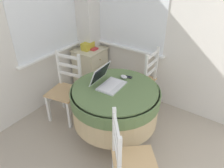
{
  "coord_description": "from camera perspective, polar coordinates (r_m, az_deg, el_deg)",
  "views": [
    {
      "loc": [
        -0.44,
        0.83,
        2.05
      ],
      "look_at": [
        1.42,
        2.13,
        0.66
      ],
      "focal_mm": 35.0,
      "sensor_mm": 36.0,
      "label": 1
    }
  ],
  "objects": [
    {
      "name": "corner_room_shell",
      "position": [
        2.35,
        0.21,
        12.32
      ],
      "size": [
        4.57,
        5.12,
        2.55
      ],
      "color": "silver",
      "rests_on": "ground_plane"
    },
    {
      "name": "round_dining_table",
      "position": [
        2.55,
        0.82,
        -4.78
      ],
      "size": [
        1.03,
        1.03,
        0.73
      ],
      "color": "#4C3D2D",
      "rests_on": "ground_plane"
    },
    {
      "name": "laptop",
      "position": [
        2.48,
        -1.15,
        0.65
      ],
      "size": [
        0.35,
        0.34,
        0.23
      ],
      "color": "silver",
      "rests_on": "round_dining_table"
    },
    {
      "name": "computer_mouse",
      "position": [
        2.63,
        3.1,
        1.87
      ],
      "size": [
        0.06,
        0.09,
        0.05
      ],
      "color": "silver",
      "rests_on": "round_dining_table"
    },
    {
      "name": "cell_phone",
      "position": [
        2.67,
        3.99,
        1.89
      ],
      "size": [
        0.07,
        0.13,
        0.01
      ],
      "color": "black",
      "rests_on": "round_dining_table"
    },
    {
      "name": "dining_chair_near_back_window",
      "position": [
        3.03,
        -11.97,
        -1.38
      ],
      "size": [
        0.46,
        0.45,
        0.93
      ],
      "color": "tan",
      "rests_on": "ground_plane"
    },
    {
      "name": "dining_chair_near_right_window",
      "position": [
        3.2,
        7.84,
        0.96
      ],
      "size": [
        0.39,
        0.39,
        0.93
      ],
      "color": "tan",
      "rests_on": "ground_plane"
    },
    {
      "name": "dining_chair_camera_near",
      "position": [
        2.07,
        4.72,
        -19.81
      ],
      "size": [
        0.55,
        0.55,
        0.93
      ],
      "color": "tan",
      "rests_on": "ground_plane"
    },
    {
      "name": "corner_cabinet",
      "position": [
        3.72,
        -5.63,
        4.13
      ],
      "size": [
        0.48,
        0.44,
        0.7
      ],
      "color": "beige",
      "rests_on": "ground_plane"
    },
    {
      "name": "storage_box",
      "position": [
        3.54,
        -6.34,
        9.85
      ],
      "size": [
        0.21,
        0.12,
        0.11
      ],
      "color": "gold",
      "rests_on": "corner_cabinet"
    },
    {
      "name": "book_on_cabinet",
      "position": [
        3.56,
        -5.31,
        9.27
      ],
      "size": [
        0.12,
        0.18,
        0.02
      ],
      "color": "#BC3338",
      "rests_on": "corner_cabinet"
    }
  ]
}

